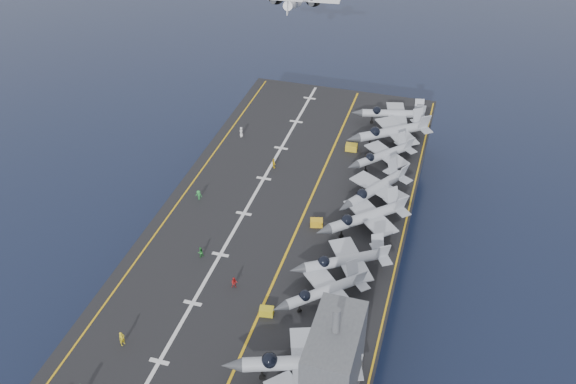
# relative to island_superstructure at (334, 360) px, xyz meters

# --- Properties ---
(ground) EXTENTS (500.00, 500.00, 0.00)m
(ground) POSITION_rel_island_superstructure_xyz_m (-15.00, 30.00, -17.90)
(ground) COLOR #142135
(ground) RESTS_ON ground
(hull) EXTENTS (36.00, 90.00, 10.00)m
(hull) POSITION_rel_island_superstructure_xyz_m (-15.00, 30.00, -12.90)
(hull) COLOR #56595E
(hull) RESTS_ON ground
(flight_deck) EXTENTS (38.00, 92.00, 0.40)m
(flight_deck) POSITION_rel_island_superstructure_xyz_m (-15.00, 30.00, -7.70)
(flight_deck) COLOR black
(flight_deck) RESTS_ON hull
(foul_line) EXTENTS (0.35, 90.00, 0.02)m
(foul_line) POSITION_rel_island_superstructure_xyz_m (-12.00, 30.00, -7.48)
(foul_line) COLOR gold
(foul_line) RESTS_ON flight_deck
(landing_centerline) EXTENTS (0.50, 90.00, 0.02)m
(landing_centerline) POSITION_rel_island_superstructure_xyz_m (-21.00, 30.00, -7.48)
(landing_centerline) COLOR silver
(landing_centerline) RESTS_ON flight_deck
(deck_edge_port) EXTENTS (0.25, 90.00, 0.02)m
(deck_edge_port) POSITION_rel_island_superstructure_xyz_m (-32.00, 30.00, -7.48)
(deck_edge_port) COLOR gold
(deck_edge_port) RESTS_ON flight_deck
(deck_edge_stbd) EXTENTS (0.25, 90.00, 0.02)m
(deck_edge_stbd) POSITION_rel_island_superstructure_xyz_m (3.50, 30.00, -7.48)
(deck_edge_stbd) COLOR gold
(deck_edge_stbd) RESTS_ON flight_deck
(island_superstructure) EXTENTS (5.00, 10.00, 15.00)m
(island_superstructure) POSITION_rel_island_superstructure_xyz_m (0.00, 0.00, 0.00)
(island_superstructure) COLOR #56595E
(island_superstructure) RESTS_ON flight_deck
(fighter_jet_1) EXTENTS (18.53, 15.25, 5.53)m
(fighter_jet_1) POSITION_rel_island_superstructure_xyz_m (-4.25, 2.57, -4.73)
(fighter_jet_1) COLOR #90969E
(fighter_jet_1) RESTS_ON flight_deck
(fighter_jet_2) EXTENTS (15.53, 15.35, 4.55)m
(fighter_jet_2) POSITION_rel_island_superstructure_xyz_m (-4.47, 14.93, -5.22)
(fighter_jet_2) COLOR #9EA7AD
(fighter_jet_2) RESTS_ON flight_deck
(fighter_jet_3) EXTENTS (16.74, 15.23, 4.84)m
(fighter_jet_3) POSITION_rel_island_superstructure_xyz_m (-3.12, 21.33, -5.08)
(fighter_jet_3) COLOR gray
(fighter_jet_3) RESTS_ON flight_deck
(fighter_jet_4) EXTENTS (17.61, 17.39, 5.16)m
(fighter_jet_4) POSITION_rel_island_superstructure_xyz_m (-2.19, 31.43, -4.92)
(fighter_jet_4) COLOR #9EA7AD
(fighter_jet_4) RESTS_ON flight_deck
(fighter_jet_5) EXTENTS (15.80, 17.43, 5.04)m
(fighter_jet_5) POSITION_rel_island_superstructure_xyz_m (-2.09, 38.98, -4.98)
(fighter_jet_5) COLOR #9BA5AD
(fighter_jet_5) RESTS_ON flight_deck
(fighter_jet_6) EXTENTS (15.33, 15.66, 4.57)m
(fighter_jet_6) POSITION_rel_island_superstructure_xyz_m (-2.60, 49.50, -5.21)
(fighter_jet_6) COLOR #99A0A9
(fighter_jet_6) RESTS_ON flight_deck
(fighter_jet_7) EXTENTS (18.86, 17.66, 5.45)m
(fighter_jet_7) POSITION_rel_island_superstructure_xyz_m (-2.27, 57.15, -4.77)
(fighter_jet_7) COLOR gray
(fighter_jet_7) RESTS_ON flight_deck
(fighter_jet_8) EXTENTS (15.52, 12.12, 4.78)m
(fighter_jet_8) POSITION_rel_island_superstructure_xyz_m (-3.29, 64.29, -5.11)
(fighter_jet_8) COLOR #949AA2
(fighter_jet_8) RESTS_ON flight_deck
(tow_cart_a) EXTENTS (1.95, 1.41, 1.08)m
(tow_cart_a) POSITION_rel_island_superstructure_xyz_m (-11.07, 10.88, -6.96)
(tow_cart_a) COLOR gold
(tow_cart_a) RESTS_ON flight_deck
(tow_cart_b) EXTENTS (2.12, 1.65, 1.12)m
(tow_cart_b) POSITION_rel_island_superstructure_xyz_m (-9.42, 30.32, -6.94)
(tow_cart_b) COLOR gold
(tow_cart_b) RESTS_ON flight_deck
(tow_cart_c) EXTENTS (2.13, 1.44, 1.24)m
(tow_cart_c) POSITION_rel_island_superstructure_xyz_m (-8.75, 52.88, -6.88)
(tow_cart_c) COLOR gold
(tow_cart_c) RESTS_ON flight_deck
(crew_1) EXTENTS (1.25, 1.46, 2.05)m
(crew_1) POSITION_rel_island_superstructure_xyz_m (-26.40, 1.18, -6.47)
(crew_1) COLOR gold
(crew_1) RESTS_ON flight_deck
(crew_2) EXTENTS (1.16, 1.17, 1.65)m
(crew_2) POSITION_rel_island_superstructure_xyz_m (-23.51, 18.83, -6.67)
(crew_2) COLOR #268C33
(crew_2) RESTS_ON flight_deck
(crew_3) EXTENTS (1.00, 0.67, 1.67)m
(crew_3) POSITION_rel_island_superstructure_xyz_m (-29.14, 31.54, -6.67)
(crew_3) COLOR green
(crew_3) RESTS_ON flight_deck
(crew_4) EXTENTS (1.30, 1.31, 1.85)m
(crew_4) POSITION_rel_island_superstructure_xyz_m (-20.35, 43.54, -6.58)
(crew_4) COLOR yellow
(crew_4) RESTS_ON flight_deck
(crew_5) EXTENTS (1.23, 1.40, 1.96)m
(crew_5) POSITION_rel_island_superstructure_xyz_m (-29.21, 51.82, -6.52)
(crew_5) COLOR silver
(crew_5) RESTS_ON flight_deck
(crew_7) EXTENTS (1.19, 0.95, 1.73)m
(crew_7) POSITION_rel_island_superstructure_xyz_m (-16.73, 14.33, -6.64)
(crew_7) COLOR #B21919
(crew_7) RESTS_ON flight_deck
(transport_plane) EXTENTS (21.87, 16.10, 4.84)m
(transport_plane) POSITION_rel_island_superstructure_xyz_m (-29.72, 87.69, 5.17)
(transport_plane) COLOR silver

